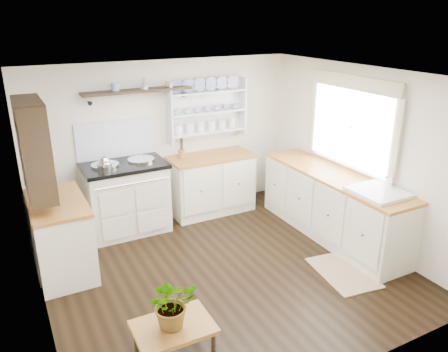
{
  "coord_description": "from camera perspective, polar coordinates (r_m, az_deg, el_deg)",
  "views": [
    {
      "loc": [
        -2.12,
        -4.01,
        2.89
      ],
      "look_at": [
        0.12,
        0.25,
        1.1
      ],
      "focal_mm": 35.0,
      "sensor_mm": 36.0,
      "label": 1
    }
  ],
  "objects": [
    {
      "name": "potted_plant",
      "position": [
        3.86,
        -6.78,
        -16.16
      ],
      "size": [
        0.45,
        0.4,
        0.46
      ],
      "primitive_type": "imported",
      "rotation": [
        0.0,
        0.0,
        -0.1
      ],
      "color": "#3F7233",
      "rests_on": "center_table"
    },
    {
      "name": "high_shelf",
      "position": [
        6.12,
        -11.21,
        10.79
      ],
      "size": [
        1.5,
        0.29,
        0.16
      ],
      "color": "black",
      "rests_on": "wall_back"
    },
    {
      "name": "floor_rug",
      "position": [
        5.49,
        15.29,
        -12.07
      ],
      "size": [
        0.66,
        0.92,
        0.02
      ],
      "primitive_type": "cube",
      "rotation": [
        0.0,
        0.0,
        -0.13
      ],
      "color": "#8C6D51",
      "rests_on": "floor"
    },
    {
      "name": "center_table",
      "position": [
        4.03,
        -6.61,
        -19.31
      ],
      "size": [
        0.69,
        0.49,
        0.37
      ],
      "rotation": [
        0.0,
        0.0,
        -0.01
      ],
      "color": "brown",
      "rests_on": "floor"
    },
    {
      "name": "aga_cooker",
      "position": [
        6.23,
        -12.63,
        -2.65
      ],
      "size": [
        1.11,
        0.77,
        1.02
      ],
      "color": "beige",
      "rests_on": "floor"
    },
    {
      "name": "floor",
      "position": [
        5.38,
        0.14,
        -12.09
      ],
      "size": [
        4.0,
        3.8,
        0.01
      ],
      "primitive_type": "cube",
      "color": "black",
      "rests_on": "ground"
    },
    {
      "name": "window",
      "position": [
        5.97,
        16.34,
        6.75
      ],
      "size": [
        0.08,
        1.55,
        1.22
      ],
      "color": "white",
      "rests_on": "wall_right"
    },
    {
      "name": "left_shelving",
      "position": [
        5.1,
        -23.57,
        3.43
      ],
      "size": [
        0.28,
        0.8,
        1.05
      ],
      "primitive_type": "cube",
      "color": "black",
      "rests_on": "wall_left"
    },
    {
      "name": "back_cabinets",
      "position": [
        6.69,
        -1.72,
        -0.9
      ],
      "size": [
        1.27,
        0.63,
        0.9
      ],
      "color": "#ECE5CC",
      "rests_on": "floor"
    },
    {
      "name": "wall_left",
      "position": [
        4.37,
        -23.78,
        -4.9
      ],
      "size": [
        0.02,
        3.8,
        2.3
      ],
      "primitive_type": "cube",
      "color": "silver",
      "rests_on": "ground"
    },
    {
      "name": "wall_back",
      "position": [
        6.52,
        -7.71,
        4.73
      ],
      "size": [
        4.0,
        0.02,
        2.3
      ],
      "primitive_type": "cube",
      "color": "silver",
      "rests_on": "ground"
    },
    {
      "name": "utensil_crock",
      "position": [
        6.43,
        -5.58,
        2.91
      ],
      "size": [
        0.1,
        0.1,
        0.12
      ],
      "primitive_type": "cylinder",
      "color": "#9A5D38",
      "rests_on": "back_cabinets"
    },
    {
      "name": "belfast_sink",
      "position": [
        5.5,
        19.35,
        -3.14
      ],
      "size": [
        0.55,
        0.6,
        0.45
      ],
      "color": "white",
      "rests_on": "right_cabinets"
    },
    {
      "name": "wall_right",
      "position": [
        6.01,
        17.28,
        2.63
      ],
      "size": [
        0.02,
        3.8,
        2.3
      ],
      "primitive_type": "cube",
      "color": "silver",
      "rests_on": "ground"
    },
    {
      "name": "right_cabinets",
      "position": [
        6.12,
        13.94,
        -3.65
      ],
      "size": [
        0.62,
        2.43,
        0.9
      ],
      "color": "#ECE5CC",
      "rests_on": "floor"
    },
    {
      "name": "kettle",
      "position": [
        5.87,
        -15.34,
        1.37
      ],
      "size": [
        0.19,
        0.19,
        0.24
      ],
      "primitive_type": null,
      "color": "silver",
      "rests_on": "aga_cooker"
    },
    {
      "name": "ceiling",
      "position": [
        4.58,
        0.17,
        12.99
      ],
      "size": [
        4.0,
        3.8,
        0.01
      ],
      "primitive_type": "cube",
      "color": "white",
      "rests_on": "wall_back"
    },
    {
      "name": "left_cabinets",
      "position": [
        5.49,
        -20.52,
        -7.25
      ],
      "size": [
        0.62,
        1.13,
        0.9
      ],
      "color": "#ECE5CC",
      "rests_on": "floor"
    },
    {
      "name": "plate_rack",
      "position": [
        6.63,
        -2.44,
        8.77
      ],
      "size": [
        1.2,
        0.22,
        0.9
      ],
      "color": "white",
      "rests_on": "wall_back"
    }
  ]
}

